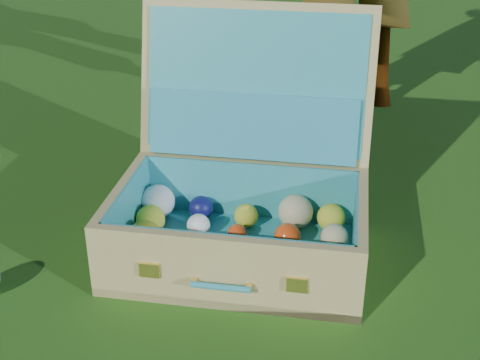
% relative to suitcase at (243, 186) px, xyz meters
% --- Properties ---
extents(ground, '(60.00, 60.00, 0.00)m').
position_rel_suitcase_xyz_m(ground, '(0.14, -0.17, -0.15)').
color(ground, '#215114').
rests_on(ground, ground).
extents(suitcase, '(0.60, 0.56, 0.52)m').
position_rel_suitcase_xyz_m(suitcase, '(0.00, 0.00, 0.00)').
color(suitcase, tan).
rests_on(suitcase, ground).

